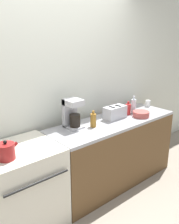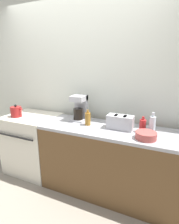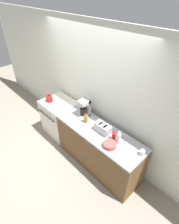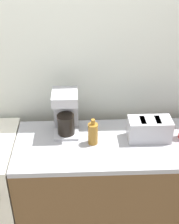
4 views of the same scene
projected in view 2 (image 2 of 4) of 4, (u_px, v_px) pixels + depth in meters
ground_plane at (58, 192)px, 2.30m from camera, size 12.00×12.00×0.00m
wall_back at (81, 87)px, 2.57m from camera, size 8.00×0.05×2.60m
stove at (34, 142)px, 2.71m from camera, size 0.74×0.69×0.88m
counter_block at (113, 162)px, 2.19m from camera, size 1.80×0.60×0.88m
kettle at (16, 112)px, 2.54m from camera, size 0.19×0.15×0.18m
toaster at (120, 122)px, 2.06m from camera, size 0.30×0.15×0.16m
coffee_maker at (80, 107)px, 2.37m from camera, size 0.18×0.21×0.34m
bottle_clear at (152, 125)px, 1.91m from camera, size 0.07×0.07×0.24m
bottle_red at (143, 126)px, 1.96m from camera, size 0.07×0.07×0.18m
bottle_amber at (88, 119)px, 2.19m from camera, size 0.07×0.07×0.20m
bowl at (146, 135)px, 1.79m from camera, size 0.22×0.22×0.07m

